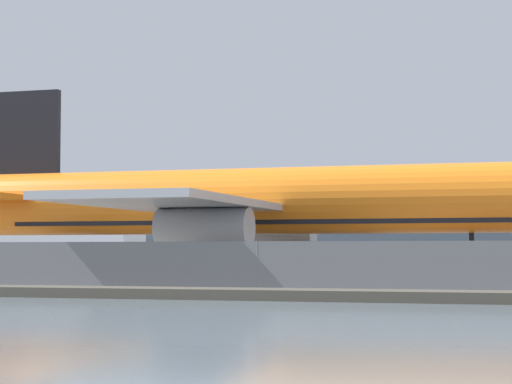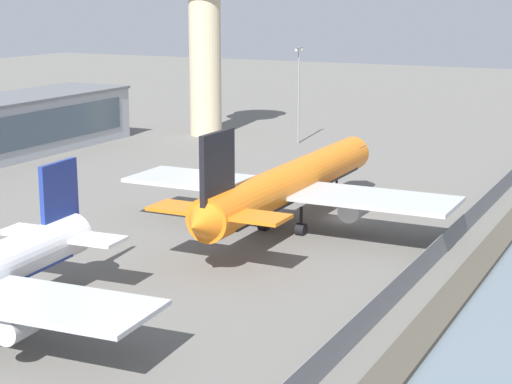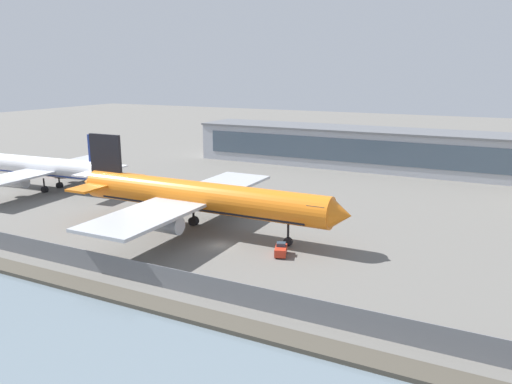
% 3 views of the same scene
% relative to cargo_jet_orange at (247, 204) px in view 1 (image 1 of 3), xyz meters
% --- Properties ---
extents(ground_plane, '(500.00, 500.00, 0.00)m').
position_rel_cargo_jet_orange_xyz_m(ground_plane, '(6.96, -4.39, -5.72)').
color(ground_plane, '#66635E').
extents(shoreline_seawall, '(320.00, 3.00, 0.50)m').
position_rel_cargo_jet_orange_xyz_m(shoreline_seawall, '(6.96, -24.89, -5.47)').
color(shoreline_seawall, '#474238').
rests_on(shoreline_seawall, ground).
extents(perimeter_fence, '(280.00, 0.10, 2.76)m').
position_rel_cargo_jet_orange_xyz_m(perimeter_fence, '(6.96, -20.39, -4.34)').
color(perimeter_fence, slate).
rests_on(perimeter_fence, ground).
extents(cargo_jet_orange, '(49.89, 42.35, 14.98)m').
position_rel_cargo_jet_orange_xyz_m(cargo_jet_orange, '(0.00, 0.00, 0.00)').
color(cargo_jet_orange, orange).
rests_on(cargo_jet_orange, ground).
extents(baggage_tug, '(2.56, 3.55, 1.80)m').
position_rel_cargo_jet_orange_xyz_m(baggage_tug, '(16.77, -3.99, -4.92)').
color(baggage_tug, red).
rests_on(baggage_tug, ground).
extents(terminal_building, '(87.90, 15.95, 10.55)m').
position_rel_cargo_jet_orange_xyz_m(terminal_building, '(6.62, 67.25, -0.43)').
color(terminal_building, '#9EA3AD').
rests_on(terminal_building, ground).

